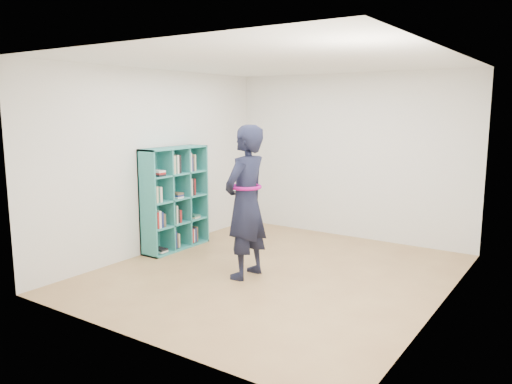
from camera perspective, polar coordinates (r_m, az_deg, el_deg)
The scene contains 9 objects.
floor at distance 6.39m, azimuth 2.16°, elevation -9.26°, with size 4.50×4.50×0.00m, color #976E44.
ceiling at distance 6.07m, azimuth 2.32°, elevation 14.66°, with size 4.50×4.50×0.00m, color white.
wall_left at distance 7.34m, azimuth -11.18°, elevation 3.44°, with size 0.02×4.50×2.60m, color white.
wall_right at distance 5.33m, azimuth 20.85°, elevation 0.73°, with size 0.02×4.50×2.60m, color white.
wall_back at distance 8.08m, azimuth 10.69°, elevation 4.01°, with size 4.00×0.02×2.60m, color white.
wall_front at distance 4.36m, azimuth -13.51°, elevation -0.75°, with size 4.00×0.02×2.60m, color white.
bookshelf at distance 7.42m, azimuth -9.39°, elevation -0.91°, with size 0.33×1.13×1.50m.
person at distance 6.03m, azimuth -1.17°, elevation -1.17°, with size 0.45×0.69×1.87m.
smartphone at distance 6.17m, azimuth -1.69°, elevation 0.22°, with size 0.03×0.09×0.13m.
Camera 1 is at (3.18, -5.14, 2.06)m, focal length 35.00 mm.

